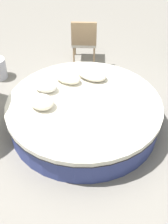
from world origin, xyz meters
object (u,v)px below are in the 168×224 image
(throw_pillow_1, at_px, (68,78))
(round_bed, at_px, (84,114))
(throw_pillow_2, at_px, (45,85))
(patio_chair, at_px, (84,39))
(throw_pillow_3, at_px, (42,102))
(throw_pillow_0, at_px, (92,74))

(throw_pillow_1, bearing_deg, round_bed, -35.70)
(throw_pillow_2, height_order, patio_chair, patio_chair)
(throw_pillow_2, bearing_deg, patio_chair, 97.84)
(round_bed, xyz_separation_m, patio_chair, (-0.99, 1.82, 0.31))
(throw_pillow_3, bearing_deg, patio_chair, 101.65)
(throw_pillow_0, xyz_separation_m, throw_pillow_2, (-0.52, -0.70, 0.02))
(round_bed, xyz_separation_m, throw_pillow_1, (-0.54, 0.39, 0.32))
(throw_pillow_3, bearing_deg, throw_pillow_0, 73.95)
(throw_pillow_2, bearing_deg, throw_pillow_3, -62.45)
(throw_pillow_0, relative_size, throw_pillow_2, 1.31)
(throw_pillow_1, relative_size, patio_chair, 0.49)
(throw_pillow_0, bearing_deg, round_bed, -72.19)
(round_bed, distance_m, throw_pillow_2, 0.81)
(round_bed, distance_m, throw_pillow_1, 0.73)
(throw_pillow_0, height_order, throw_pillow_2, throw_pillow_2)
(throw_pillow_0, relative_size, throw_pillow_3, 1.34)
(throw_pillow_0, height_order, throw_pillow_3, throw_pillow_3)
(throw_pillow_1, relative_size, throw_pillow_3, 1.16)
(round_bed, height_order, throw_pillow_2, throw_pillow_2)
(round_bed, height_order, throw_pillow_0, throw_pillow_0)
(round_bed, bearing_deg, patio_chair, 118.63)
(throw_pillow_1, distance_m, throw_pillow_2, 0.45)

